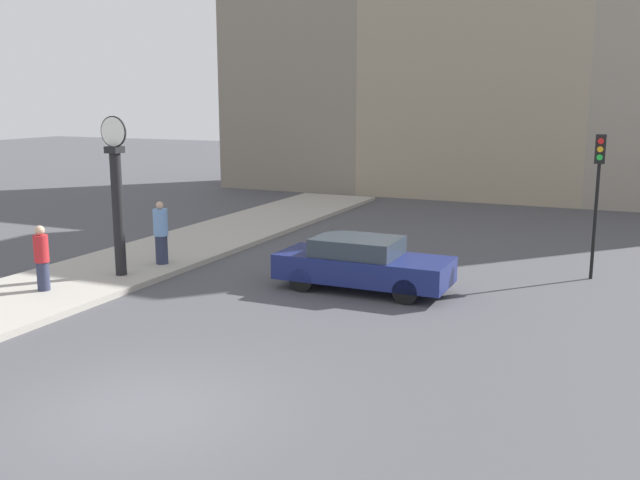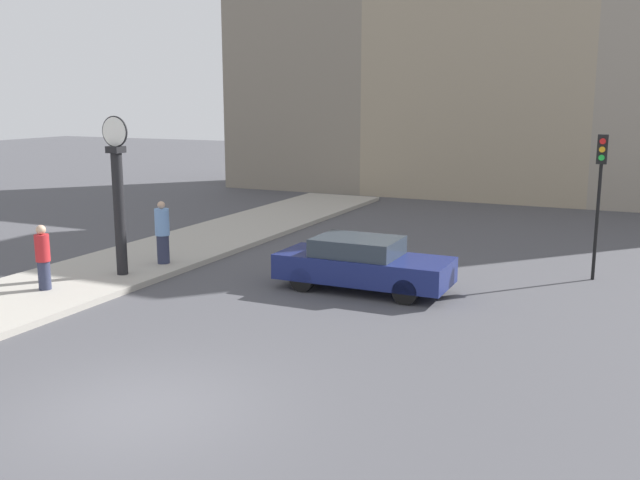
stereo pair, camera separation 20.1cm
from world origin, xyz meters
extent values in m
plane|color=#47474C|center=(0.00, 0.00, 0.00)|extent=(120.00, 120.00, 0.00)
cube|color=#A39E93|center=(-6.41, 10.60, 0.08)|extent=(3.64, 25.20, 0.16)
cube|color=gray|center=(-9.93, 26.85, 7.52)|extent=(7.78, 5.00, 15.03)
cube|color=gray|center=(-0.76, 26.85, 6.43)|extent=(10.55, 5.00, 12.85)
cube|color=navy|center=(0.59, 8.04, 0.58)|extent=(4.35, 1.72, 0.63)
cube|color=#2D3842|center=(0.41, 8.04, 1.11)|extent=(2.09, 1.55, 0.45)
cylinder|color=black|center=(1.94, 8.80, 0.31)|extent=(0.61, 0.22, 0.61)
cylinder|color=black|center=(1.94, 7.29, 0.31)|extent=(0.61, 0.22, 0.61)
cylinder|color=black|center=(-0.76, 8.80, 0.31)|extent=(0.61, 0.22, 0.61)
cylinder|color=black|center=(-0.76, 7.29, 0.31)|extent=(0.61, 0.22, 0.61)
cylinder|color=black|center=(5.75, 11.62, 1.54)|extent=(0.09, 0.09, 3.08)
cube|color=black|center=(5.75, 11.62, 3.46)|extent=(0.26, 0.20, 0.76)
cylinder|color=red|center=(5.75, 11.50, 3.67)|extent=(0.15, 0.04, 0.15)
cylinder|color=orange|center=(5.75, 11.50, 3.46)|extent=(0.15, 0.04, 0.15)
cylinder|color=green|center=(5.75, 11.50, 3.25)|extent=(0.15, 0.04, 0.15)
cylinder|color=black|center=(-5.60, 6.30, 1.76)|extent=(0.29, 0.29, 3.22)
cube|color=black|center=(-5.60, 6.30, 3.46)|extent=(0.38, 0.38, 0.17)
cylinder|color=black|center=(-5.60, 6.30, 3.91)|extent=(0.80, 0.04, 0.80)
cylinder|color=white|center=(-5.60, 6.30, 3.91)|extent=(0.74, 0.06, 0.74)
cylinder|color=#2D334C|center=(-5.41, 7.81, 0.56)|extent=(0.35, 0.35, 0.81)
cylinder|color=#729ED8|center=(-5.41, 7.81, 1.34)|extent=(0.41, 0.41, 0.75)
sphere|color=tan|center=(-5.41, 7.81, 1.82)|extent=(0.21, 0.21, 0.21)
cylinder|color=#2D334C|center=(-6.31, 4.29, 0.51)|extent=(0.30, 0.30, 0.71)
cylinder|color=red|center=(-6.31, 4.29, 1.19)|extent=(0.35, 0.35, 0.66)
sphere|color=tan|center=(-6.31, 4.29, 1.64)|extent=(0.23, 0.23, 0.23)
camera|label=1|loc=(6.73, -8.25, 4.78)|focal=40.00mm
camera|label=2|loc=(6.92, -8.17, 4.78)|focal=40.00mm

